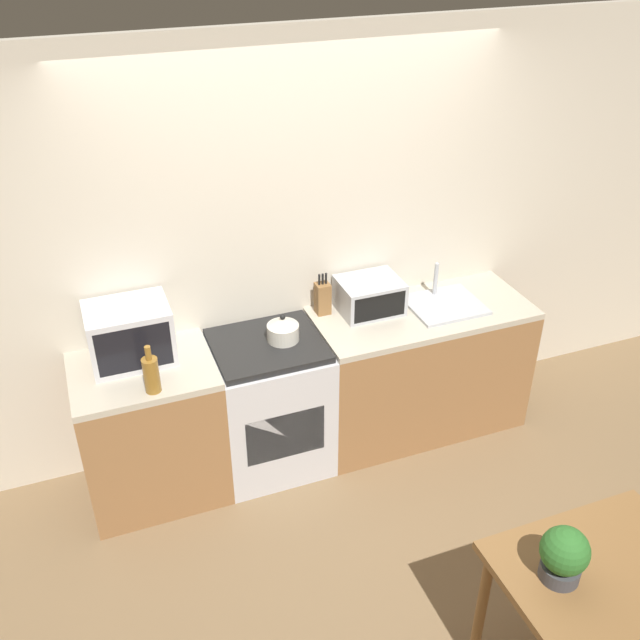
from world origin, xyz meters
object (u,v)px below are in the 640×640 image
at_px(stove_range, 270,404).
at_px(microwave, 130,334).
at_px(kettle, 283,329).
at_px(toaster_oven, 370,296).
at_px(bottle, 151,374).
at_px(dining_table, 598,586).

bearing_deg(stove_range, microwave, 171.42).
distance_m(kettle, toaster_oven, 0.63).
xyz_separation_m(microwave, bottle, (0.05, -0.34, -0.06)).
bearing_deg(dining_table, bottle, 132.20).
xyz_separation_m(bottle, toaster_oven, (1.42, 0.36, -0.00)).
height_order(bottle, dining_table, bottle).
bearing_deg(dining_table, stove_range, 113.79).
bearing_deg(toaster_oven, dining_table, -86.11).
height_order(stove_range, bottle, bottle).
bearing_deg(bottle, toaster_oven, 14.09).
relative_size(microwave, bottle, 1.62).
relative_size(stove_range, kettle, 4.75).
bearing_deg(dining_table, toaster_oven, 93.89).
bearing_deg(stove_range, dining_table, -66.21).
xyz_separation_m(stove_range, toaster_oven, (0.72, 0.13, 0.56)).
bearing_deg(microwave, dining_table, -51.89).
distance_m(microwave, bottle, 0.35).
distance_m(toaster_oven, dining_table, 2.11).
xyz_separation_m(kettle, bottle, (-0.80, -0.22, 0.04)).
xyz_separation_m(microwave, dining_table, (1.61, -2.06, -0.41)).
bearing_deg(stove_range, kettle, 0.44).
bearing_deg(stove_range, bottle, -162.31).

